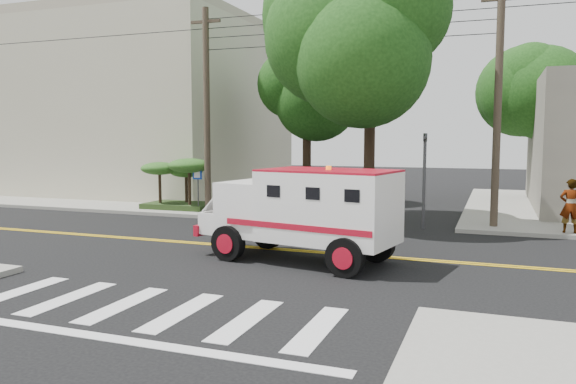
% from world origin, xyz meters
% --- Properties ---
extents(ground, '(100.00, 100.00, 0.00)m').
position_xyz_m(ground, '(0.00, 0.00, 0.00)').
color(ground, black).
rests_on(ground, ground).
extents(sidewalk_nw, '(17.00, 17.00, 0.15)m').
position_xyz_m(sidewalk_nw, '(-13.50, 13.50, 0.07)').
color(sidewalk_nw, gray).
rests_on(sidewalk_nw, ground).
extents(building_left, '(16.00, 14.00, 10.00)m').
position_xyz_m(building_left, '(-15.50, 15.00, 5.15)').
color(building_left, '#BFB99D').
rests_on(building_left, sidewalk_nw).
extents(utility_pole_left, '(0.28, 0.28, 9.00)m').
position_xyz_m(utility_pole_left, '(-5.60, 6.00, 4.50)').
color(utility_pole_left, '#382D23').
rests_on(utility_pole_left, ground).
extents(utility_pole_right, '(0.28, 0.28, 9.00)m').
position_xyz_m(utility_pole_right, '(6.30, 6.20, 4.50)').
color(utility_pole_right, '#382D23').
rests_on(utility_pole_right, ground).
extents(tree_main, '(6.08, 5.70, 9.85)m').
position_xyz_m(tree_main, '(1.94, 6.21, 7.20)').
color(tree_main, black).
rests_on(tree_main, ground).
extents(tree_left, '(4.48, 4.20, 7.70)m').
position_xyz_m(tree_left, '(-2.68, 11.79, 5.73)').
color(tree_left, black).
rests_on(tree_left, ground).
extents(tree_right, '(4.80, 4.50, 8.20)m').
position_xyz_m(tree_right, '(8.84, 15.77, 6.09)').
color(tree_right, black).
rests_on(tree_right, ground).
extents(traffic_signal, '(0.15, 0.18, 3.60)m').
position_xyz_m(traffic_signal, '(3.80, 5.60, 2.23)').
color(traffic_signal, '#3F3F42').
rests_on(traffic_signal, ground).
extents(accessibility_sign, '(0.45, 0.10, 2.02)m').
position_xyz_m(accessibility_sign, '(-6.20, 6.17, 1.37)').
color(accessibility_sign, '#3F3F42').
rests_on(accessibility_sign, ground).
extents(palm_planter, '(3.52, 2.63, 2.36)m').
position_xyz_m(palm_planter, '(-7.44, 6.62, 1.65)').
color(palm_planter, '#1E3314').
rests_on(palm_planter, sidewalk_nw).
extents(armored_truck, '(5.97, 3.15, 2.59)m').
position_xyz_m(armored_truck, '(1.40, -1.33, 1.47)').
color(armored_truck, white).
rests_on(armored_truck, ground).
extents(pedestrian_a, '(0.69, 0.45, 1.88)m').
position_xyz_m(pedestrian_a, '(8.77, 5.50, 1.09)').
color(pedestrian_a, gray).
rests_on(pedestrian_a, sidewalk_ne).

